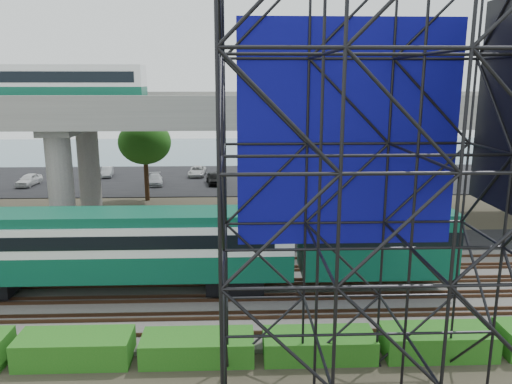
{
  "coord_description": "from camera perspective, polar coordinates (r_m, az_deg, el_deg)",
  "views": [
    {
      "loc": [
        2.7,
        -23.0,
        11.25
      ],
      "look_at": [
        3.78,
        6.0,
        4.75
      ],
      "focal_mm": 35.0,
      "sensor_mm": 36.0,
      "label": 1
    }
  ],
  "objects": [
    {
      "name": "ground",
      "position": [
        25.74,
        -8.16,
        -13.42
      ],
      "size": [
        140.0,
        140.0,
        0.0
      ],
      "primitive_type": "plane",
      "color": "#474233",
      "rests_on": "ground"
    },
    {
      "name": "ballast_bed",
      "position": [
        27.5,
        -7.74,
        -11.41
      ],
      "size": [
        90.0,
        12.0,
        0.2
      ],
      "primitive_type": "cube",
      "color": "slate",
      "rests_on": "ground"
    },
    {
      "name": "service_road",
      "position": [
        35.42,
        -6.43,
        -5.9
      ],
      "size": [
        90.0,
        5.0,
        0.08
      ],
      "primitive_type": "cube",
      "color": "black",
      "rests_on": "ground"
    },
    {
      "name": "parking_lot",
      "position": [
        58.15,
        -4.76,
        1.47
      ],
      "size": [
        90.0,
        18.0,
        0.08
      ],
      "primitive_type": "cube",
      "color": "black",
      "rests_on": "ground"
    },
    {
      "name": "harbor_water",
      "position": [
        79.84,
        -4.07,
        4.51
      ],
      "size": [
        140.0,
        40.0,
        0.03
      ],
      "primitive_type": "cube",
      "color": "slate",
      "rests_on": "ground"
    },
    {
      "name": "rail_tracks",
      "position": [
        27.43,
        -7.75,
        -11.07
      ],
      "size": [
        90.0,
        9.52,
        0.16
      ],
      "color": "#472D1E",
      "rests_on": "ballast_bed"
    },
    {
      "name": "commuter_train",
      "position": [
        26.75,
        -11.93,
        -5.88
      ],
      "size": [
        29.3,
        3.06,
        4.3
      ],
      "color": "black",
      "rests_on": "rail_tracks"
    },
    {
      "name": "overpass",
      "position": [
        39.27,
        -7.25,
        8.09
      ],
      "size": [
        80.0,
        12.0,
        12.4
      ],
      "color": "#9E9B93",
      "rests_on": "ground"
    },
    {
      "name": "scaffold_tower",
      "position": [
        16.0,
        12.59,
        -1.32
      ],
      "size": [
        9.36,
        6.36,
        15.0
      ],
      "color": "black",
      "rests_on": "ground"
    },
    {
      "name": "hedge_strip",
      "position": [
        21.6,
        -6.64,
        -17.12
      ],
      "size": [
        34.6,
        1.8,
        1.2
      ],
      "color": "#1A5C15",
      "rests_on": "ground"
    },
    {
      "name": "trees",
      "position": [
        40.25,
        -12.7,
        4.21
      ],
      "size": [
        40.94,
        16.94,
        7.69
      ],
      "color": "#382314",
      "rests_on": "ground"
    },
    {
      "name": "suv",
      "position": [
        38.9,
        -24.41,
        -4.14
      ],
      "size": [
        5.6,
        4.04,
        1.42
      ],
      "primitive_type": "imported",
      "rotation": [
        0.0,
        0.0,
        1.94
      ],
      "color": "black",
      "rests_on": "service_road"
    },
    {
      "name": "parked_cars",
      "position": [
        57.4,
        -3.05,
        2.01
      ],
      "size": [
        40.95,
        9.78,
        1.31
      ],
      "color": "silver",
      "rests_on": "parking_lot"
    }
  ]
}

